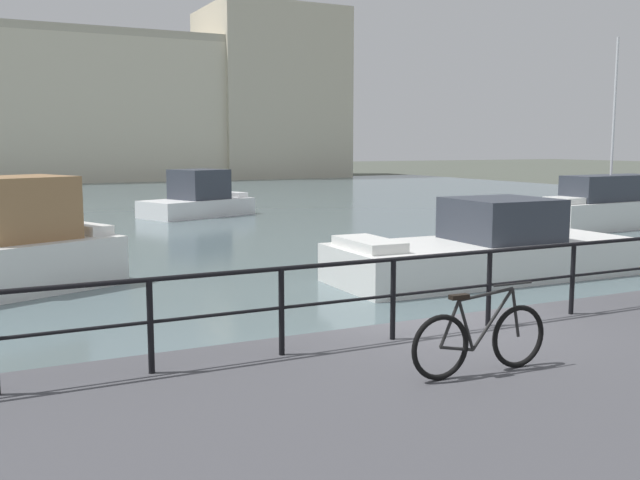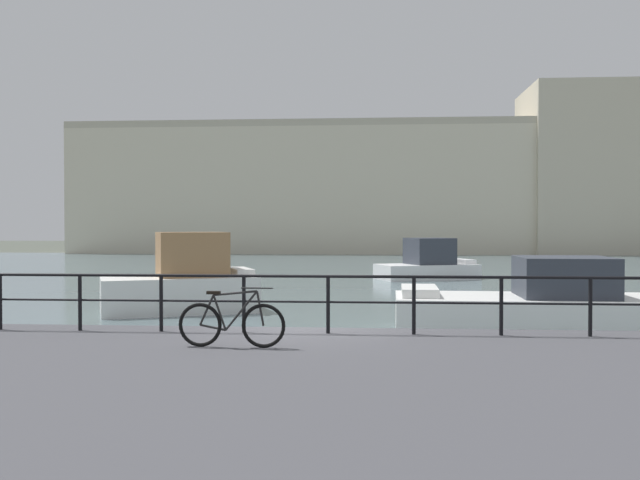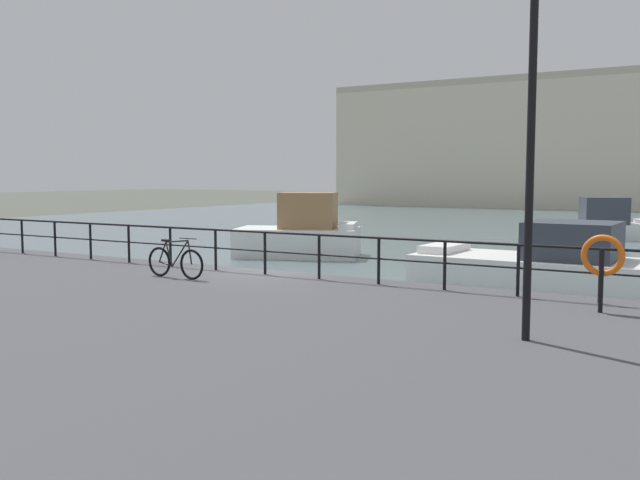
# 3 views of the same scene
# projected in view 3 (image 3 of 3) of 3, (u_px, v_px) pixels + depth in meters

# --- Properties ---
(ground_plane) EXTENTS (240.00, 240.00, 0.00)m
(ground_plane) POSITION_uv_depth(u_px,v_px,m) (266.00, 304.00, 18.49)
(ground_plane) COLOR #4C5147
(water_basin) EXTENTS (80.00, 60.00, 0.01)m
(water_basin) POSITION_uv_depth(u_px,v_px,m) (544.00, 229.00, 44.28)
(water_basin) COLOR slate
(water_basin) RESTS_ON ground_plane
(quay_promenade) EXTENTS (56.00, 13.00, 0.91)m
(quay_promenade) POSITION_uv_depth(u_px,v_px,m) (60.00, 334.00, 12.89)
(quay_promenade) COLOR #47474C
(quay_promenade) RESTS_ON ground_plane
(moored_small_launch) EXTENTS (5.80, 4.26, 2.22)m
(moored_small_launch) POSITION_uv_depth(u_px,v_px,m) (602.00, 223.00, 37.57)
(moored_small_launch) COLOR white
(moored_small_launch) RESTS_ON water_basin
(moored_blue_motorboat) EXTENTS (5.68, 4.45, 2.66)m
(moored_blue_motorboat) POSITION_uv_depth(u_px,v_px,m) (301.00, 233.00, 29.24)
(moored_blue_motorboat) COLOR white
(moored_blue_motorboat) RESTS_ON water_basin
(moored_harbor_tender) EXTENTS (8.15, 3.09, 2.03)m
(moored_harbor_tender) POSITION_uv_depth(u_px,v_px,m) (556.00, 267.00, 20.44)
(moored_harbor_tender) COLOR white
(moored_harbor_tender) RESTS_ON water_basin
(quay_railing) EXTENTS (23.57, 0.07, 1.08)m
(quay_railing) POSITION_uv_depth(u_px,v_px,m) (291.00, 246.00, 17.03)
(quay_railing) COLOR black
(quay_railing) RESTS_ON quay_promenade
(parked_bicycle) EXTENTS (1.77, 0.11, 0.98)m
(parked_bicycle) POSITION_uv_depth(u_px,v_px,m) (175.00, 262.00, 16.82)
(parked_bicycle) COLOR black
(parked_bicycle) RESTS_ON quay_promenade
(life_ring_stand) EXTENTS (0.75, 0.16, 1.40)m
(life_ring_stand) POSITION_uv_depth(u_px,v_px,m) (603.00, 258.00, 12.54)
(life_ring_stand) COLOR black
(life_ring_stand) RESTS_ON quay_promenade
(quay_lamp_post) EXTENTS (0.32, 0.32, 5.43)m
(quay_lamp_post) POSITION_uv_depth(u_px,v_px,m) (532.00, 109.00, 10.16)
(quay_lamp_post) COLOR black
(quay_lamp_post) RESTS_ON quay_promenade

